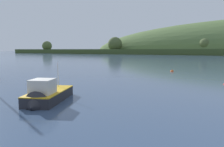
% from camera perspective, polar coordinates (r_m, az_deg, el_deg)
% --- Properties ---
extents(fishing_boat_moored, '(4.71, 7.11, 4.19)m').
position_cam_1_polar(fishing_boat_moored, '(20.45, -16.32, -5.82)').
color(fishing_boat_moored, '#232328').
rests_on(fishing_boat_moored, ground).
extents(mooring_buoy_midchannel, '(0.69, 0.69, 0.77)m').
position_cam_1_polar(mooring_buoy_midchannel, '(48.79, 15.02, 0.49)').
color(mooring_buoy_midchannel, '#EA5B19').
rests_on(mooring_buoy_midchannel, ground).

